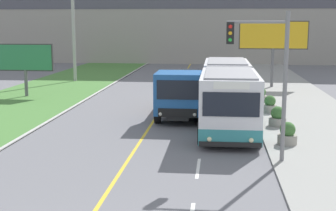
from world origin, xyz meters
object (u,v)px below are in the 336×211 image
at_px(billboard_large, 273,37).
at_px(planter_round_near, 287,134).
at_px(dump_truck, 181,95).
at_px(planter_round_far, 260,95).
at_px(city_bus, 228,93).
at_px(car_distant, 189,79).
at_px(utility_pole_far, 73,20).
at_px(billboard_small, 25,59).
at_px(traffic_light_mast, 267,68).
at_px(planter_round_third, 270,105).
at_px(planter_round_second, 278,117).

height_order(billboard_large, planter_round_near, billboard_large).
height_order(dump_truck, planter_round_far, dump_truck).
distance_m(city_bus, planter_round_far, 6.77).
relative_size(billboard_large, planter_round_near, 5.62).
distance_m(car_distant, billboard_large, 7.57).
bearing_deg(utility_pole_far, car_distant, -16.88).
xyz_separation_m(dump_truck, billboard_large, (6.43, 13.52, 2.75)).
xyz_separation_m(dump_truck, planter_round_far, (4.85, 5.90, -0.83)).
xyz_separation_m(utility_pole_far, billboard_small, (-0.84, -9.02, -2.76)).
xyz_separation_m(city_bus, traffic_light_mast, (1.27, -7.27, 2.08)).
xyz_separation_m(traffic_light_mast, planter_round_far, (1.05, 13.54, -3.11)).
xyz_separation_m(car_distant, billboard_small, (-11.43, -5.81, 2.02)).
xyz_separation_m(car_distant, planter_round_third, (5.36, -10.56, -0.17)).
bearing_deg(traffic_light_mast, planter_round_near, 64.15).
distance_m(planter_round_second, planter_round_far, 7.35).
height_order(city_bus, traffic_light_mast, traffic_light_mast).
bearing_deg(billboard_large, dump_truck, -115.44).
height_order(car_distant, billboard_large, billboard_large).
height_order(city_bus, planter_round_second, city_bus).
xyz_separation_m(billboard_small, planter_round_second, (16.78, -8.43, -2.19)).
relative_size(dump_truck, planter_round_near, 7.06).
height_order(city_bus, planter_round_far, city_bus).
bearing_deg(billboard_large, traffic_light_mast, -97.09).
height_order(city_bus, billboard_large, billboard_large).
distance_m(utility_pole_far, traffic_light_mast, 27.88).
bearing_deg(dump_truck, utility_pole_far, 124.21).
distance_m(utility_pole_far, billboard_large, 17.53).
height_order(car_distant, traffic_light_mast, traffic_light_mast).
distance_m(dump_truck, planter_round_far, 7.68).
relative_size(traffic_light_mast, billboard_large, 1.03).
distance_m(city_bus, car_distant, 13.49).
bearing_deg(city_bus, planter_round_far, 69.69).
xyz_separation_m(utility_pole_far, traffic_light_mast, (14.67, -23.64, -1.84)).
height_order(billboard_large, planter_round_third, billboard_large).
bearing_deg(traffic_light_mast, dump_truck, 116.44).
bearing_deg(planter_round_second, planter_round_far, 91.61).
xyz_separation_m(planter_round_second, planter_round_third, (0.01, 3.67, -0.00)).
height_order(utility_pole_far, planter_round_near, utility_pole_far).
bearing_deg(planter_round_third, traffic_light_mast, -97.31).
distance_m(city_bus, billboard_large, 14.66).
bearing_deg(traffic_light_mast, city_bus, 99.92).
xyz_separation_m(utility_pole_far, planter_round_far, (15.73, -10.10, -4.95)).
bearing_deg(planter_round_far, city_bus, -110.31).
distance_m(billboard_large, billboard_small, 19.34).
relative_size(planter_round_near, planter_round_second, 0.97).
distance_m(city_bus, utility_pole_far, 21.52).
xyz_separation_m(dump_truck, planter_round_near, (5.02, -5.13, -0.84)).
distance_m(dump_truck, billboard_large, 15.22).
height_order(planter_round_third, planter_round_far, planter_round_far).
distance_m(billboard_small, planter_round_third, 17.58).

